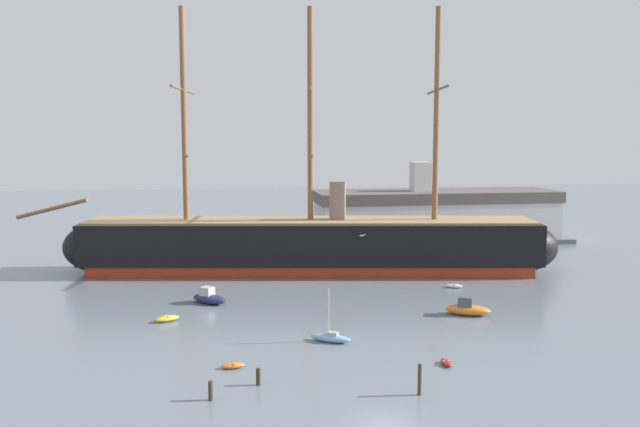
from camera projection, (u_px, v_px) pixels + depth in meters
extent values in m
plane|color=slate|center=(384.00, 424.00, 43.39)|extent=(400.00, 400.00, 0.00)
cube|color=maroon|center=(311.00, 267.00, 91.80)|extent=(60.91, 18.03, 1.57)
cube|color=black|center=(311.00, 242.00, 91.38)|extent=(63.45, 18.79, 5.60)
ellipsoid|color=black|center=(104.00, 247.00, 91.39)|extent=(12.44, 10.08, 7.17)
ellipsoid|color=black|center=(517.00, 247.00, 91.55)|extent=(12.44, 10.08, 7.17)
cube|color=#9E7F5B|center=(311.00, 220.00, 91.03)|extent=(62.09, 17.85, 0.34)
cylinder|color=brown|center=(184.00, 116.00, 89.29)|extent=(0.78, 0.78, 29.13)
cylinder|color=brown|center=(183.00, 90.00, 88.88)|extent=(2.59, 14.93, 0.31)
cylinder|color=brown|center=(310.00, 116.00, 89.34)|extent=(0.78, 0.78, 29.13)
cylinder|color=brown|center=(310.00, 90.00, 88.93)|extent=(2.59, 14.93, 0.31)
cylinder|color=brown|center=(437.00, 116.00, 89.39)|extent=(0.78, 0.78, 29.13)
cylinder|color=brown|center=(437.00, 90.00, 88.98)|extent=(2.59, 14.93, 0.31)
cylinder|color=brown|center=(52.00, 209.00, 90.74)|extent=(9.89, 2.05, 2.98)
cylinder|color=gray|center=(338.00, 202.00, 90.73)|extent=(2.24, 2.24, 5.60)
ellipsoid|color=orange|center=(233.00, 366.00, 53.83)|extent=(2.05, 1.06, 0.47)
cube|color=#4C4C51|center=(233.00, 363.00, 53.81)|extent=(0.25, 0.75, 0.07)
ellipsoid|color=#B22D28|center=(446.00, 363.00, 54.58)|extent=(0.85, 1.81, 0.42)
cube|color=#B2ADA3|center=(446.00, 361.00, 54.56)|extent=(0.67, 0.19, 0.06)
ellipsoid|color=#7FB2D6|center=(331.00, 338.00, 60.71)|extent=(3.95, 2.90, 0.74)
cube|color=#B2ADA3|center=(333.00, 334.00, 60.60)|extent=(1.16, 1.03, 0.39)
cylinder|color=silver|center=(329.00, 312.00, 60.49)|extent=(0.10, 0.10, 4.46)
ellipsoid|color=gold|center=(167.00, 319.00, 67.43)|extent=(2.82, 2.13, 0.61)
cube|color=#B2ADA3|center=(167.00, 316.00, 67.41)|extent=(0.62, 0.97, 0.09)
ellipsoid|color=orange|center=(468.00, 310.00, 69.84)|extent=(5.11, 3.68, 1.10)
cube|color=#4C4C51|center=(465.00, 302.00, 69.82)|extent=(1.83, 1.75, 1.10)
ellipsoid|color=#1E284C|center=(209.00, 299.00, 74.68)|extent=(4.66, 4.29, 1.05)
cube|color=#B2ADA3|center=(207.00, 291.00, 74.74)|extent=(1.83, 1.81, 1.05)
ellipsoid|color=silver|center=(454.00, 286.00, 82.40)|extent=(2.28, 1.63, 0.49)
cube|color=#4C4C51|center=(454.00, 284.00, 82.38)|extent=(0.47, 0.79, 0.08)
ellipsoid|color=gold|center=(97.00, 266.00, 94.75)|extent=(2.23, 3.19, 0.69)
cube|color=#B2ADA3|center=(97.00, 264.00, 94.72)|extent=(1.11, 0.63, 0.11)
ellipsoid|color=orange|center=(481.00, 258.00, 101.13)|extent=(1.24, 2.58, 0.60)
cube|color=beige|center=(481.00, 256.00, 101.11)|extent=(0.95, 0.28, 0.09)
ellipsoid|color=#236670|center=(301.00, 250.00, 107.33)|extent=(3.89, 3.80, 0.90)
cube|color=#4C4C51|center=(302.00, 245.00, 107.46)|extent=(1.57, 1.56, 0.90)
cylinder|color=#423323|center=(211.00, 391.00, 47.25)|extent=(0.34, 0.34, 1.43)
cylinder|color=#382B1E|center=(258.00, 377.00, 50.12)|extent=(0.35, 0.35, 1.32)
cylinder|color=#423323|center=(420.00, 380.00, 48.16)|extent=(0.29, 0.29, 2.37)
cube|color=#565659|center=(435.00, 239.00, 119.44)|extent=(47.16, 14.88, 0.80)
cube|color=silver|center=(435.00, 219.00, 119.02)|extent=(42.87, 12.40, 6.43)
cube|color=#5B514C|center=(436.00, 196.00, 118.53)|extent=(43.73, 12.65, 1.95)
cube|color=silver|center=(420.00, 177.00, 117.66)|extent=(3.20, 3.20, 5.21)
ellipsoid|color=silver|center=(362.00, 236.00, 72.49)|extent=(0.30, 0.31, 0.11)
sphere|color=silver|center=(360.00, 235.00, 72.61)|extent=(0.09, 0.09, 0.09)
cube|color=#ADA89E|center=(360.00, 236.00, 72.23)|extent=(0.48, 0.46, 0.12)
cube|color=#ADA89E|center=(364.00, 235.00, 72.74)|extent=(0.48, 0.46, 0.12)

